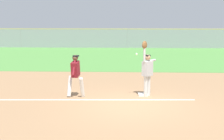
% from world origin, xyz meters
% --- Properties ---
extents(ground_plane, '(75.60, 75.60, 0.00)m').
position_xyz_m(ground_plane, '(0.00, 0.00, 0.00)').
color(ground_plane, '#A37A54').
extents(outfield_grass, '(49.96, 16.91, 0.01)m').
position_xyz_m(outfield_grass, '(0.00, 15.78, 0.01)').
color(outfield_grass, '#549342').
rests_on(outfield_grass, ground_plane).
extents(chalk_foul_line, '(11.99, 0.65, 0.01)m').
position_xyz_m(chalk_foul_line, '(-3.43, 0.68, 0.00)').
color(chalk_foul_line, white).
rests_on(chalk_foul_line, ground_plane).
extents(first_base, '(0.39, 0.39, 0.08)m').
position_xyz_m(first_base, '(0.57, 1.58, 0.04)').
color(first_base, white).
rests_on(first_base, ground_plane).
extents(fielder, '(0.66, 0.76, 2.28)m').
position_xyz_m(fielder, '(0.71, 1.49, 1.12)').
color(fielder, silver).
rests_on(fielder, ground_plane).
extents(runner, '(0.74, 0.85, 1.72)m').
position_xyz_m(runner, '(-2.18, 1.21, 1.00)').
color(runner, white).
rests_on(runner, ground_plane).
extents(baseball, '(0.07, 0.07, 0.07)m').
position_xyz_m(baseball, '(0.27, 1.31, 1.76)').
color(baseball, white).
extents(outfield_fence, '(50.04, 0.08, 2.22)m').
position_xyz_m(outfield_fence, '(-0.00, 24.24, 1.11)').
color(outfield_fence, '#93999E').
rests_on(outfield_fence, ground_plane).
extents(parked_car_black, '(4.56, 2.45, 1.25)m').
position_xyz_m(parked_car_black, '(-9.72, 27.69, 0.67)').
color(parked_car_black, black).
rests_on(parked_car_black, ground_plane).
extents(parked_car_red, '(4.41, 2.14, 1.25)m').
position_xyz_m(parked_car_red, '(-4.15, 27.36, 0.67)').
color(parked_car_red, '#B21E1E').
rests_on(parked_car_red, ground_plane).
extents(parked_car_green, '(4.42, 2.16, 1.25)m').
position_xyz_m(parked_car_green, '(1.93, 27.43, 0.67)').
color(parked_car_green, '#1E6B33').
rests_on(parked_car_green, ground_plane).
extents(parked_car_white, '(4.51, 2.34, 1.25)m').
position_xyz_m(parked_car_white, '(7.11, 28.14, 0.67)').
color(parked_car_white, white).
rests_on(parked_car_white, ground_plane).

